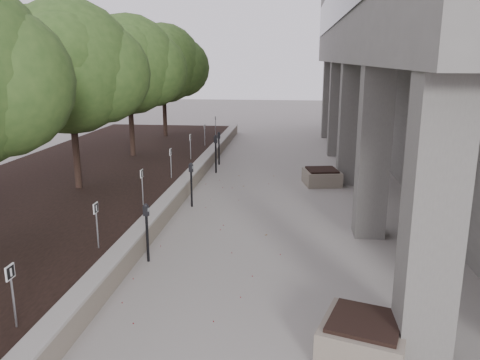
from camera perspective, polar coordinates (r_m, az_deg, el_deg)
The scene contains 19 objects.
retaining_wall at distance 15.21m, azimuth -6.63°, elevation -0.78°, with size 0.39×26.00×0.50m, color gray, non-canonical shape.
planting_bed at distance 16.43m, azimuth -19.22°, elevation -0.54°, with size 7.00×26.00×0.40m, color black.
crabapple_tree_3 at distance 14.78m, azimuth -19.32°, elevation 9.40°, with size 4.60×4.00×5.44m, color #2C491C, non-canonical shape.
crabapple_tree_4 at distance 19.41m, azimuth -12.95°, elevation 10.78°, with size 4.60×4.00×5.44m, color #2C491C, non-canonical shape.
crabapple_tree_5 at distance 24.18m, azimuth -9.03°, elevation 11.55°, with size 4.60×4.00×5.44m, color #2C491C, non-canonical shape.
parking_sign_2 at distance 7.72m, azimuth -25.25°, elevation -12.34°, with size 0.04×0.22×0.96m, color black, non-canonical shape.
parking_sign_3 at distance 10.17m, azimuth -16.55°, elevation -5.19°, with size 0.04×0.22×0.96m, color black, non-canonical shape.
parking_sign_4 at distance 12.86m, azimuth -11.46°, elevation -0.85°, with size 0.04×0.22×0.96m, color black, non-canonical shape.
parking_sign_5 at distance 15.66m, azimuth -8.17°, elevation 1.97°, with size 0.04×0.22×0.96m, color black, non-canonical shape.
parking_sign_6 at distance 18.53m, azimuth -5.88°, elevation 3.92°, with size 0.04×0.22×0.96m, color black, non-canonical shape.
parking_sign_7 at distance 21.43m, azimuth -4.20°, elevation 5.35°, with size 0.04×0.22×0.96m, color black, non-canonical shape.
parking_sign_8 at distance 24.35m, azimuth -2.91°, elevation 6.43°, with size 0.04×0.22×0.96m, color black, non-canonical shape.
parking_meter_2 at distance 10.25m, azimuth -10.92°, elevation -6.14°, with size 0.13×0.09×1.27m, color black, non-canonical shape.
parking_meter_3 at distance 13.83m, azimuth -5.77°, elevation -0.57°, with size 0.13×0.09×1.30m, color black, non-canonical shape.
parking_meter_4 at distance 17.90m, azimuth -2.88°, elevation 3.10°, with size 0.14×0.10×1.43m, color black, non-canonical shape.
parking_meter_5 at distance 19.32m, azimuth -2.51°, elevation 3.77°, with size 0.13×0.09×1.33m, color black, non-canonical shape.
planter_front at distance 7.49m, azimuth 14.45°, elevation -17.48°, with size 1.17×1.17×0.54m, color gray, non-canonical shape.
planter_back at distance 16.54m, azimuth 9.64°, elevation 0.39°, with size 1.15×1.15×0.54m, color gray, non-canonical shape.
berry_scatter at distance 11.23m, azimuth -2.49°, elevation -7.45°, with size 3.30×14.10×0.02m, color maroon, non-canonical shape.
Camera 1 is at (1.53, -5.32, 4.15)m, focal length 36.10 mm.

